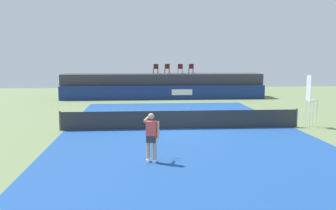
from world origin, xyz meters
TOP-DOWN VIEW (x-y plane):
  - ground_plane at (0.00, 3.00)m, footprint 48.00×48.00m
  - court_inner at (0.00, 0.00)m, footprint 12.00×22.00m
  - sponsor_wall at (0.01, 13.50)m, footprint 18.00×0.22m
  - spectator_platform at (0.00, 15.30)m, footprint 18.00×2.80m
  - spectator_chair_far_left at (-0.61, 15.04)m, footprint 0.47×0.47m
  - spectator_chair_left at (0.44, 15.38)m, footprint 0.46×0.46m
  - spectator_chair_center at (1.61, 14.94)m, footprint 0.48×0.48m
  - spectator_chair_right at (2.65, 15.35)m, footprint 0.45×0.45m
  - umpire_chair at (6.89, -0.01)m, footprint 0.48×0.48m
  - tennis_net at (0.00, 0.00)m, footprint 12.40×0.02m
  - net_post_near at (-6.20, 0.00)m, footprint 0.10×0.10m
  - net_post_far at (6.20, 0.00)m, footprint 0.10×0.10m
  - tennis_player at (-1.77, -6.19)m, footprint 0.56×1.23m
  - tennis_ball at (1.41, 7.56)m, footprint 0.07×0.07m

SIDE VIEW (x-z plane):
  - ground_plane at x=0.00m, z-range 0.00..0.00m
  - court_inner at x=0.00m, z-range 0.00..0.00m
  - tennis_ball at x=1.41m, z-range 0.00..0.07m
  - tennis_net at x=0.00m, z-range 0.00..0.95m
  - net_post_near at x=-6.20m, z-range 0.00..1.00m
  - net_post_far at x=6.20m, z-range 0.00..1.00m
  - sponsor_wall at x=0.01m, z-range 0.00..1.20m
  - tennis_player at x=-1.77m, z-range 0.07..1.84m
  - spectator_platform at x=0.00m, z-range 0.00..2.20m
  - umpire_chair at x=6.89m, z-range 0.21..2.97m
  - spectator_chair_far_left at x=-0.61m, z-range 2.25..3.14m
  - spectator_chair_left at x=0.44m, z-range 2.25..3.14m
  - spectator_chair_center at x=1.61m, z-range 2.25..3.14m
  - spectator_chair_right at x=2.65m, z-range 2.25..3.14m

